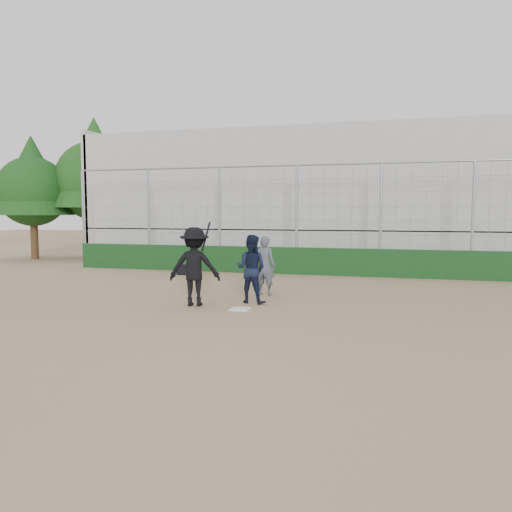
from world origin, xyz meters
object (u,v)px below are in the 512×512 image
(batter_at_plate, at_px, (195,267))
(catcher_crouched, at_px, (251,280))
(equipment_bag, at_px, (188,270))
(umpire, at_px, (265,268))

(batter_at_plate, distance_m, catcher_crouched, 1.47)
(batter_at_plate, xyz_separation_m, equipment_bag, (-2.55, 5.54, -0.79))
(batter_at_plate, bearing_deg, equipment_bag, 114.70)
(catcher_crouched, xyz_separation_m, umpire, (0.02, 1.30, 0.16))
(batter_at_plate, height_order, equipment_bag, batter_at_plate)
(umpire, relative_size, equipment_bag, 1.81)
(batter_at_plate, xyz_separation_m, catcher_crouched, (1.25, 0.68, -0.38))
(equipment_bag, bearing_deg, catcher_crouched, -52.02)
(batter_at_plate, relative_size, catcher_crouched, 1.76)
(batter_at_plate, relative_size, equipment_bag, 2.52)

